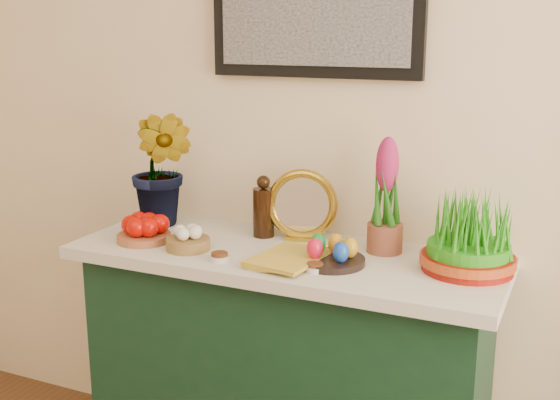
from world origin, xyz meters
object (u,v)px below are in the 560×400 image
Objects in this scene: hyacinth_green at (162,150)px; sideboard at (286,380)px; mirror at (302,206)px; wheatgrass_sabzeh at (469,238)px; book at (264,252)px.

sideboard is at bearing -7.79° from hyacinth_green.
mirror is 0.58m from wheatgrass_sabzeh.
sideboard is at bearing 78.42° from book.
mirror is 0.88× the size of wheatgrass_sabzeh.
sideboard is 5.22× the size of mirror.
sideboard is 0.80m from wheatgrass_sabzeh.
sideboard is 0.92m from hyacinth_green.
hyacinth_green reaches higher than sideboard.
mirror is at bearing 170.89° from wheatgrass_sabzeh.
wheatgrass_sabzeh is (0.57, -0.09, -0.02)m from mirror.
wheatgrass_sabzeh is (0.57, 0.05, 0.57)m from sideboard.
sideboard is 0.60m from mirror.
book is (-0.04, -0.10, 0.48)m from sideboard.
sideboard is 5.15× the size of book.
hyacinth_green is at bearing -174.59° from mirror.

